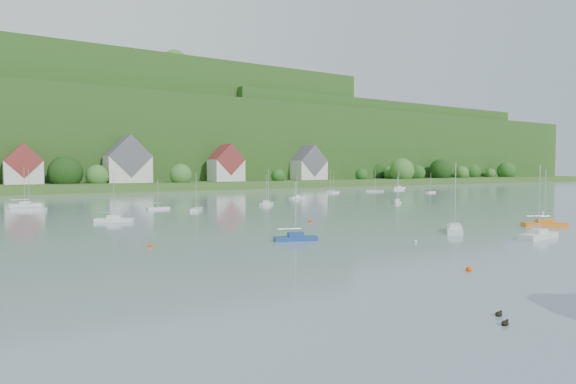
{
  "coord_description": "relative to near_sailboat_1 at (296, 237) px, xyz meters",
  "views": [
    {
      "loc": [
        -43.23,
        -2.39,
        8.42
      ],
      "look_at": [
        5.66,
        75.0,
        4.0
      ],
      "focal_mm": 30.69,
      "sensor_mm": 36.0,
      "label": 1
    }
  ],
  "objects": [
    {
      "name": "far_shore_strip",
      "position": [
        12.12,
        154.8,
        1.1
      ],
      "size": [
        600.0,
        60.0,
        3.0
      ],
      "primitive_type": "cube",
      "color": "#2C501E",
      "rests_on": "ground"
    },
    {
      "name": "forested_ridge",
      "position": [
        12.52,
        223.37,
        22.49
      ],
      "size": [
        620.0,
        181.22,
        69.89
      ],
      "color": "#1D4215",
      "rests_on": "ground"
    },
    {
      "name": "village_building_1",
      "position": [
        -17.88,
        143.8,
        8.35
      ],
      "size": [
        12.0,
        9.36,
        14.0
      ],
      "color": "silver",
      "rests_on": "far_shore_strip"
    },
    {
      "name": "village_building_2",
      "position": [
        17.12,
        142.8,
        9.87
      ],
      "size": [
        16.0,
        11.44,
        18.0
      ],
      "color": "silver",
      "rests_on": "far_shore_strip"
    },
    {
      "name": "village_building_3",
      "position": [
        57.12,
        140.8,
        9.03
      ],
      "size": [
        13.0,
        10.4,
        15.5
      ],
      "color": "silver",
      "rests_on": "far_shore_strip"
    },
    {
      "name": "village_building_4",
      "position": [
        102.12,
        144.8,
        9.19
      ],
      "size": [
        15.0,
        10.4,
        16.5
      ],
      "color": "silver",
      "rests_on": "far_shore_strip"
    },
    {
      "name": "near_sailboat_1",
      "position": [
        0.0,
        0.0,
        0.0
      ],
      "size": [
        5.27,
        2.92,
        6.85
      ],
      "rotation": [
        0.0,
        0.0,
        -0.31
      ],
      "color": "navy",
      "rests_on": "ground"
    },
    {
      "name": "near_sailboat_3",
      "position": [
        21.88,
        -4.87,
        0.07
      ],
      "size": [
        6.36,
        5.81,
        9.11
      ],
      "rotation": [
        0.0,
        0.0,
        0.71
      ],
      "color": "silver",
      "rests_on": "ground"
    },
    {
      "name": "near_sailboat_4",
      "position": [
        25.68,
        -14.05,
        0.06
      ],
      "size": [
        6.72,
        2.55,
        8.86
      ],
      "rotation": [
        0.0,
        0.0,
        0.11
      ],
      "color": "silver",
      "rests_on": "ground"
    },
    {
      "name": "near_sailboat_5",
      "position": [
        38.22,
        -7.5,
        0.04
      ],
      "size": [
        6.07,
        4.73,
        8.25
      ],
      "rotation": [
        0.0,
        0.0,
        -0.57
      ],
      "color": "orange",
      "rests_on": "ground"
    },
    {
      "name": "mooring_buoy_0",
      "position": [
        2.75,
        -21.76,
        -0.4
      ],
      "size": [
        0.49,
        0.49,
        0.49
      ],
      "primitive_type": "sphere",
      "color": "#FA3D00",
      "rests_on": "ground"
    },
    {
      "name": "mooring_buoy_1",
      "position": [
        10.72,
        -8.47,
        -0.4
      ],
      "size": [
        0.39,
        0.39,
        0.39
      ],
      "primitive_type": "sphere",
      "color": "silver",
      "rests_on": "ground"
    },
    {
      "name": "mooring_buoy_3",
      "position": [
        12.94,
        15.52,
        -0.4
      ],
      "size": [
        0.5,
        0.5,
        0.5
      ],
      "primitive_type": "sphere",
      "color": "#FA3D00",
      "rests_on": "ground"
    },
    {
      "name": "mooring_buoy_4",
      "position": [
        57.6,
        4.09,
        -0.4
      ],
      "size": [
        0.46,
        0.46,
        0.46
      ],
      "primitive_type": "sphere",
      "color": "silver",
      "rests_on": "ground"
    },
    {
      "name": "mooring_buoy_5",
      "position": [
        -15.66,
        4.56,
        -0.4
      ],
      "size": [
        0.47,
        0.47,
        0.47
      ],
      "primitive_type": "sphere",
      "color": "#FA3D00",
      "rests_on": "ground"
    },
    {
      "name": "duck_pair",
      "position": [
        -6.78,
        -31.25,
        -0.28
      ],
      "size": [
        1.72,
        1.52,
        0.36
      ],
      "color": "black",
      "rests_on": "ground"
    },
    {
      "name": "far_sailboat_cluster",
      "position": [
        20.93,
        70.24,
        -0.03
      ],
      "size": [
        199.79,
        71.63,
        8.71
      ],
      "color": "silver",
      "rests_on": "ground"
    }
  ]
}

